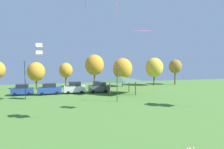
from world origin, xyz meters
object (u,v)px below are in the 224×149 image
object	(u,v)px
kite_flying_8	(146,38)
park_pavilion	(120,79)
kite_flying_5	(39,49)
parked_car_rightmost_in_row	(99,87)
light_post_0	(117,82)
treeline_tree_5	(154,67)
treeline_tree_3	(94,65)
parked_car_second_from_left	(49,89)
parked_car_leftmost	(22,90)
treeline_tree_4	(123,69)
parked_car_third_from_left	(75,88)
treeline_tree_2	(66,70)
treeline_tree_1	(36,72)
treeline_tree_6	(175,66)
light_post_1	(25,78)

from	to	relation	value
kite_flying_8	park_pavilion	bearing A→B (deg)	117.11
kite_flying_5	parked_car_rightmost_in_row	size ratio (longest dim) A/B	0.42
parked_car_rightmost_in_row	light_post_0	world-z (taller)	light_post_0
park_pavilion	treeline_tree_5	size ratio (longest dim) A/B	0.90
kite_flying_8	treeline_tree_3	distance (m)	18.70
parked_car_second_from_left	parked_car_leftmost	bearing A→B (deg)	167.86
parked_car_leftmost	treeline_tree_4	xyz separation A→B (m)	(22.69, 7.47, 3.54)
kite_flying_5	parked_car_leftmost	xyz separation A→B (m)	(-4.11, 7.13, -7.63)
kite_flying_8	parked_car_third_from_left	distance (m)	17.69
treeline_tree_2	light_post_0	bearing A→B (deg)	-66.42
treeline_tree_1	treeline_tree_6	size ratio (longest dim) A/B	0.91
parked_car_leftmost	kite_flying_5	bearing A→B (deg)	-62.24
treeline_tree_2	treeline_tree_5	size ratio (longest dim) A/B	0.83
treeline_tree_3	parked_car_leftmost	bearing A→B (deg)	-153.48
parked_car_second_from_left	treeline_tree_4	distance (m)	19.64
parked_car_leftmost	parked_car_second_from_left	distance (m)	5.06
parked_car_second_from_left	treeline_tree_3	bearing A→B (deg)	30.39
park_pavilion	treeline_tree_1	xyz separation A→B (m)	(-17.43, 10.90, 1.06)
park_pavilion	light_post_1	distance (m)	17.76
treeline_tree_3	treeline_tree_4	distance (m)	7.35
treeline_tree_1	treeline_tree_6	world-z (taller)	treeline_tree_6
parked_car_leftmost	treeline_tree_2	world-z (taller)	treeline_tree_2
light_post_0	treeline_tree_3	world-z (taller)	treeline_tree_3
park_pavilion	light_post_0	world-z (taller)	light_post_0
kite_flying_8	parked_car_third_from_left	size ratio (longest dim) A/B	0.86
treeline_tree_2	parked_car_rightmost_in_row	bearing A→B (deg)	-50.16
kite_flying_5	treeline_tree_6	xyz separation A→B (m)	(33.96, 14.98, -3.65)
kite_flying_8	treeline_tree_6	size ratio (longest dim) A/B	0.54
kite_flying_8	light_post_0	distance (m)	9.47
parked_car_third_from_left	treeline_tree_1	size ratio (longest dim) A/B	0.69
kite_flying_5	treeline_tree_1	distance (m)	15.85
park_pavilion	light_post_1	world-z (taller)	light_post_1
park_pavilion	parked_car_rightmost_in_row	bearing A→B (deg)	143.34
kite_flying_8	parked_car_rightmost_in_row	size ratio (longest dim) A/B	0.88
treeline_tree_2	parked_car_second_from_left	bearing A→B (deg)	-112.11
parked_car_leftmost	treeline_tree_3	xyz separation A→B (m)	(15.41, 7.69, 4.55)
park_pavilion	treeline_tree_5	world-z (taller)	treeline_tree_5
treeline_tree_4	treeline_tree_6	size ratio (longest dim) A/B	1.05
kite_flying_8	treeline_tree_2	world-z (taller)	kite_flying_8
light_post_0	treeline_tree_5	size ratio (longest dim) A/B	0.78
parked_car_second_from_left	parked_car_rightmost_in_row	distance (m)	10.09
parked_car_third_from_left	park_pavilion	xyz separation A→B (m)	(8.95, -2.85, 1.89)
parked_car_leftmost	parked_car_second_from_left	xyz separation A→B (m)	(5.04, -0.40, 0.03)
treeline_tree_4	kite_flying_5	bearing A→B (deg)	-141.85
park_pavilion	treeline_tree_6	xyz separation A→B (m)	(19.03, 10.91, 1.99)
parked_car_leftmost	park_pavilion	bearing A→B (deg)	-11.31
parked_car_rightmost_in_row	treeline_tree_1	distance (m)	15.98
treeline_tree_5	treeline_tree_6	distance (m)	6.42
kite_flying_5	parked_car_rightmost_in_row	distance (m)	15.07
parked_car_third_from_left	parked_car_rightmost_in_row	bearing A→B (deg)	-1.02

